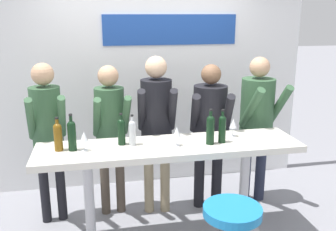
{
  "coord_description": "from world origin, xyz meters",
  "views": [
    {
      "loc": [
        -0.65,
        -3.15,
        2.15
      ],
      "look_at": [
        0.0,
        0.09,
        1.24
      ],
      "focal_mm": 40.0,
      "sensor_mm": 36.0,
      "label": 1
    }
  ],
  "objects_px": {
    "wine_bottle_0": "(210,128)",
    "wine_bottle_2": "(121,130)",
    "person_center_right": "(257,115)",
    "wine_bottle_3": "(132,131)",
    "tasting_table": "(170,160)",
    "wine_glass_0": "(177,132)",
    "person_left": "(110,124)",
    "person_far_left": "(47,125)",
    "wine_bottle_1": "(222,128)",
    "person_center_left": "(156,118)",
    "wine_glass_2": "(233,124)",
    "wine_bottle_4": "(72,134)",
    "person_center": "(210,122)",
    "wine_glass_1": "(84,137)",
    "wine_bottle_5": "(58,135)"
  },
  "relations": [
    {
      "from": "wine_bottle_2",
      "to": "wine_glass_2",
      "type": "relative_size",
      "value": 1.66
    },
    {
      "from": "wine_bottle_0",
      "to": "wine_glass_1",
      "type": "height_order",
      "value": "wine_bottle_0"
    },
    {
      "from": "wine_bottle_0",
      "to": "person_left",
      "type": "bearing_deg",
      "value": 141.07
    },
    {
      "from": "person_center_left",
      "to": "wine_bottle_0",
      "type": "height_order",
      "value": "person_center_left"
    },
    {
      "from": "person_far_left",
      "to": "wine_glass_1",
      "type": "xyz_separation_m",
      "value": [
        0.37,
        -0.61,
        0.05
      ]
    },
    {
      "from": "person_center",
      "to": "wine_bottle_5",
      "type": "relative_size",
      "value": 5.44
    },
    {
      "from": "wine_glass_2",
      "to": "wine_bottle_4",
      "type": "bearing_deg",
      "value": -176.53
    },
    {
      "from": "person_center_right",
      "to": "person_left",
      "type": "bearing_deg",
      "value": 169.33
    },
    {
      "from": "person_far_left",
      "to": "person_center_right",
      "type": "bearing_deg",
      "value": -7.52
    },
    {
      "from": "wine_bottle_1",
      "to": "wine_bottle_2",
      "type": "bearing_deg",
      "value": 172.43
    },
    {
      "from": "person_left",
      "to": "person_center_right",
      "type": "relative_size",
      "value": 0.97
    },
    {
      "from": "person_far_left",
      "to": "wine_bottle_1",
      "type": "xyz_separation_m",
      "value": [
        1.62,
        -0.63,
        0.07
      ]
    },
    {
      "from": "tasting_table",
      "to": "wine_glass_1",
      "type": "height_order",
      "value": "wine_glass_1"
    },
    {
      "from": "wine_bottle_2",
      "to": "wine_glass_0",
      "type": "distance_m",
      "value": 0.5
    },
    {
      "from": "person_center_right",
      "to": "wine_glass_1",
      "type": "bearing_deg",
      "value": -171.0
    },
    {
      "from": "person_center_right",
      "to": "wine_bottle_0",
      "type": "distance_m",
      "value": 1.0
    },
    {
      "from": "wine_glass_1",
      "to": "wine_glass_0",
      "type": "bearing_deg",
      "value": -2.11
    },
    {
      "from": "wine_glass_0",
      "to": "person_center_left",
      "type": "bearing_deg",
      "value": 97.53
    },
    {
      "from": "tasting_table",
      "to": "wine_glass_0",
      "type": "height_order",
      "value": "wine_glass_0"
    },
    {
      "from": "person_center_right",
      "to": "wine_bottle_4",
      "type": "relative_size",
      "value": 5.15
    },
    {
      "from": "wine_bottle_0",
      "to": "wine_bottle_2",
      "type": "height_order",
      "value": "wine_bottle_0"
    },
    {
      "from": "person_left",
      "to": "wine_glass_0",
      "type": "xyz_separation_m",
      "value": [
        0.56,
        -0.68,
        0.09
      ]
    },
    {
      "from": "person_far_left",
      "to": "wine_bottle_3",
      "type": "height_order",
      "value": "person_far_left"
    },
    {
      "from": "person_center",
      "to": "person_center_left",
      "type": "bearing_deg",
      "value": -168.93
    },
    {
      "from": "person_left",
      "to": "person_center",
      "type": "bearing_deg",
      "value": -8.39
    },
    {
      "from": "wine_bottle_3",
      "to": "wine_glass_0",
      "type": "xyz_separation_m",
      "value": [
        0.39,
        -0.1,
        -0.0
      ]
    },
    {
      "from": "person_left",
      "to": "wine_glass_1",
      "type": "height_order",
      "value": "person_left"
    },
    {
      "from": "person_center",
      "to": "person_center_right",
      "type": "xyz_separation_m",
      "value": [
        0.56,
        0.02,
        0.04
      ]
    },
    {
      "from": "person_left",
      "to": "wine_bottle_3",
      "type": "bearing_deg",
      "value": -78.14
    },
    {
      "from": "person_center_right",
      "to": "wine_bottle_5",
      "type": "height_order",
      "value": "person_center_right"
    },
    {
      "from": "person_center",
      "to": "wine_glass_2",
      "type": "bearing_deg",
      "value": -67.73
    },
    {
      "from": "wine_bottle_2",
      "to": "tasting_table",
      "type": "bearing_deg",
      "value": -11.23
    },
    {
      "from": "person_left",
      "to": "wine_bottle_1",
      "type": "distance_m",
      "value": 1.2
    },
    {
      "from": "person_center_right",
      "to": "wine_bottle_2",
      "type": "bearing_deg",
      "value": -170.73
    },
    {
      "from": "wine_bottle_4",
      "to": "wine_bottle_5",
      "type": "height_order",
      "value": "wine_bottle_4"
    },
    {
      "from": "wine_bottle_0",
      "to": "wine_glass_2",
      "type": "height_order",
      "value": "wine_bottle_0"
    },
    {
      "from": "person_center_right",
      "to": "wine_glass_0",
      "type": "xyz_separation_m",
      "value": [
        -1.06,
        -0.63,
        0.07
      ]
    },
    {
      "from": "wine_glass_2",
      "to": "wine_glass_0",
      "type": "bearing_deg",
      "value": -165.5
    },
    {
      "from": "person_far_left",
      "to": "person_center",
      "type": "distance_m",
      "value": 1.69
    },
    {
      "from": "person_center_right",
      "to": "wine_bottle_3",
      "type": "height_order",
      "value": "person_center_right"
    },
    {
      "from": "person_far_left",
      "to": "wine_bottle_0",
      "type": "distance_m",
      "value": 1.63
    },
    {
      "from": "person_far_left",
      "to": "wine_bottle_1",
      "type": "bearing_deg",
      "value": -28.77
    },
    {
      "from": "person_far_left",
      "to": "wine_bottle_1",
      "type": "height_order",
      "value": "person_far_left"
    },
    {
      "from": "wine_bottle_1",
      "to": "person_center_left",
      "type": "bearing_deg",
      "value": 130.08
    },
    {
      "from": "wine_bottle_0",
      "to": "wine_glass_0",
      "type": "bearing_deg",
      "value": 177.08
    },
    {
      "from": "wine_bottle_4",
      "to": "wine_glass_2",
      "type": "height_order",
      "value": "wine_bottle_4"
    },
    {
      "from": "person_left",
      "to": "wine_glass_1",
      "type": "xyz_separation_m",
      "value": [
        -0.25,
        -0.65,
        0.09
      ]
    },
    {
      "from": "person_center",
      "to": "person_left",
      "type": "bearing_deg",
      "value": -172.69
    },
    {
      "from": "wine_glass_2",
      "to": "wine_bottle_2",
      "type": "bearing_deg",
      "value": -178.69
    },
    {
      "from": "wine_bottle_0",
      "to": "person_center_left",
      "type": "bearing_deg",
      "value": 121.74
    }
  ]
}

